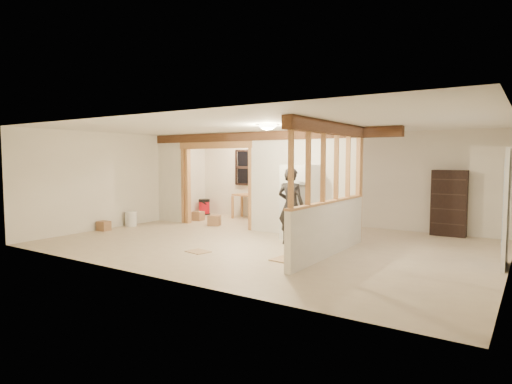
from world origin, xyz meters
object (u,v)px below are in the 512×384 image
Objects in this scene: refrigerator at (300,202)px; woman at (291,206)px; work_table at (252,207)px; shop_vac at (204,207)px; bookshelf at (449,203)px.

refrigerator is 0.68m from woman.
shop_vac is (-1.82, -0.07, -0.11)m from work_table.
shop_vac is at bearing -165.93° from work_table.
work_table is (-2.87, 2.77, -0.45)m from woman.
shop_vac is (-4.56, 2.04, -0.58)m from refrigerator.
bookshelf is (2.76, 2.25, -0.06)m from refrigerator.
work_table is 5.51m from bookshelf.
refrigerator is 1.03× the size of woman.
woman is 1.05× the size of bookshelf.
bookshelf is (5.49, 0.15, 0.41)m from work_table.
bookshelf is (2.63, 2.91, -0.04)m from woman.
work_table reaches higher than shop_vac.
refrigerator is at bearing -140.81° from bookshelf.
woman reaches higher than shop_vac.
bookshelf is at bearing 1.66° from shop_vac.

